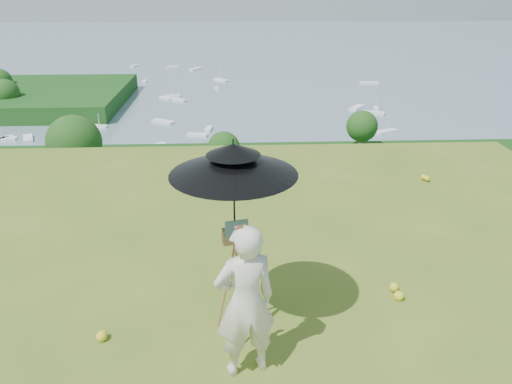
{
  "coord_description": "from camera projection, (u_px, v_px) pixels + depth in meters",
  "views": [
    {
      "loc": [
        0.13,
        -5.18,
        4.0
      ],
      "look_at": [
        0.46,
        2.09,
        0.83
      ],
      "focal_mm": 35.0,
      "sensor_mm": 36.0,
      "label": 1
    }
  ],
  "objects": [
    {
      "name": "painter_cap",
      "position": [
        244.0,
        230.0,
        4.82
      ],
      "size": [
        0.26,
        0.28,
        0.1
      ],
      "primitive_type": null,
      "rotation": [
        0.0,
        0.0,
        0.41
      ],
      "color": "#C06969",
      "rests_on": "painter"
    },
    {
      "name": "harbor_town",
      "position": [
        234.0,
        185.0,
        86.81
      ],
      "size": [
        110.0,
        22.0,
        5.0
      ],
      "primitive_type": null,
      "color": "silver",
      "rests_on": "shoreline_tier"
    },
    {
      "name": "wildflowers",
      "position": [
        227.0,
        302.0,
        6.55
      ],
      "size": [
        10.0,
        10.5,
        0.12
      ],
      "primitive_type": null,
      "color": "yellow",
      "rests_on": "ground"
    },
    {
      "name": "forest_slope",
      "position": [
        237.0,
        334.0,
        49.98
      ],
      "size": [
        140.0,
        56.0,
        22.0
      ],
      "primitive_type": "cube",
      "color": "#123B10",
      "rests_on": "bay_water"
    },
    {
      "name": "ground",
      "position": [
        227.0,
        318.0,
        6.34
      ],
      "size": [
        14.0,
        14.0,
        0.0
      ],
      "primitive_type": "plane",
      "color": "#4D691E",
      "rests_on": "ground"
    },
    {
      "name": "bay_water",
      "position": [
        233.0,
        61.0,
        239.7
      ],
      "size": [
        700.0,
        700.0,
        0.0
      ],
      "primitive_type": "plane",
      "color": "slate",
      "rests_on": "ground"
    },
    {
      "name": "field_easel",
      "position": [
        237.0,
        279.0,
        5.75
      ],
      "size": [
        0.7,
        0.7,
        1.57
      ],
      "primitive_type": null,
      "rotation": [
        0.0,
        0.0,
        0.2
      ],
      "color": "#9C6A41",
      "rests_on": "ground"
    },
    {
      "name": "moored_boats",
      "position": [
        196.0,
        98.0,
        166.7
      ],
      "size": [
        140.0,
        140.0,
        0.7
      ],
      "primitive_type": null,
      "color": "white",
      "rests_on": "bay_water"
    },
    {
      "name": "slope_trees",
      "position": [
        234.0,
        207.0,
        44.39
      ],
      "size": [
        110.0,
        50.0,
        6.0
      ],
      "primitive_type": null,
      "color": "#1F4615",
      "rests_on": "forest_slope"
    },
    {
      "name": "shoreline_tier",
      "position": [
        235.0,
        218.0,
        89.41
      ],
      "size": [
        170.0,
        28.0,
        8.0
      ],
      "primitive_type": "cube",
      "color": "gray",
      "rests_on": "bay_water"
    },
    {
      "name": "painter",
      "position": [
        245.0,
        302.0,
        5.16
      ],
      "size": [
        0.74,
        0.59,
        1.79
      ],
      "primitive_type": "imported",
      "rotation": [
        0.0,
        0.0,
        3.41
      ],
      "color": "silver",
      "rests_on": "ground"
    },
    {
      "name": "sun_umbrella",
      "position": [
        234.0,
        191.0,
        5.34
      ],
      "size": [
        1.74,
        1.74,
        1.17
      ],
      "primitive_type": null,
      "rotation": [
        0.0,
        0.0,
        0.32
      ],
      "color": "black",
      "rests_on": "field_easel"
    }
  ]
}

